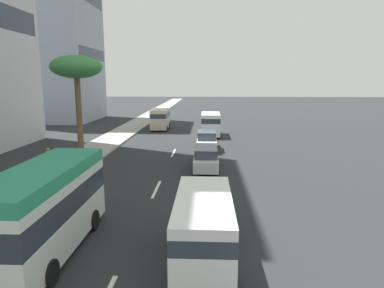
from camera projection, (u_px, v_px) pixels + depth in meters
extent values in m
plane|color=#26282B|center=(180.00, 140.00, 36.19)|extent=(198.00, 198.00, 0.00)
cube|color=#9E9B93|center=(112.00, 139.00, 36.50)|extent=(162.00, 3.42, 0.15)
cube|color=silver|center=(156.00, 189.00, 19.83)|extent=(3.20, 0.16, 0.01)
cube|color=silver|center=(173.00, 153.00, 29.76)|extent=(3.20, 0.16, 0.01)
cube|color=silver|center=(206.00, 161.00, 24.44)|extent=(4.60, 1.70, 0.75)
cube|color=#38424C|center=(206.00, 152.00, 24.09)|extent=(2.53, 1.57, 0.62)
cylinder|color=black|center=(196.00, 159.00, 25.92)|extent=(0.64, 0.22, 0.64)
cylinder|color=black|center=(216.00, 160.00, 25.85)|extent=(0.64, 0.22, 0.64)
cylinder|color=black|center=(194.00, 169.00, 23.12)|extent=(0.64, 0.22, 0.64)
cylinder|color=black|center=(218.00, 169.00, 23.05)|extent=(0.64, 0.22, 0.64)
cube|color=silver|center=(46.00, 214.00, 12.25)|extent=(6.98, 2.12, 2.50)
cube|color=#268C66|center=(42.00, 174.00, 11.98)|extent=(6.98, 2.12, 0.48)
cube|color=#28333D|center=(45.00, 202.00, 12.17)|extent=(7.00, 2.12, 0.83)
cylinder|color=black|center=(50.00, 273.00, 10.41)|extent=(0.84, 0.26, 0.84)
cylinder|color=black|center=(93.00, 220.00, 14.39)|extent=(0.84, 0.26, 0.84)
cylinder|color=black|center=(47.00, 219.00, 14.48)|extent=(0.84, 0.26, 0.84)
cube|color=white|center=(204.00, 227.00, 11.77)|extent=(5.13, 1.91, 2.10)
cube|color=#2D3842|center=(204.00, 214.00, 11.69)|extent=(5.14, 1.91, 0.50)
cylinder|color=black|center=(181.00, 231.00, 13.49)|extent=(0.72, 0.24, 0.72)
cylinder|color=black|center=(227.00, 232.00, 13.41)|extent=(0.72, 0.24, 0.72)
cylinder|color=black|center=(173.00, 274.00, 10.46)|extent=(0.72, 0.24, 0.72)
cylinder|color=black|center=(233.00, 276.00, 10.38)|extent=(0.72, 0.24, 0.72)
cube|color=beige|center=(160.00, 119.00, 43.67)|extent=(4.61, 1.98, 2.38)
cube|color=#2D3842|center=(160.00, 115.00, 43.58)|extent=(4.62, 1.98, 0.57)
cylinder|color=black|center=(167.00, 128.00, 42.46)|extent=(0.72, 0.24, 0.72)
cylinder|color=black|center=(151.00, 128.00, 42.54)|extent=(0.72, 0.24, 0.72)
cylinder|color=black|center=(169.00, 125.00, 45.17)|extent=(0.72, 0.24, 0.72)
cylinder|color=black|center=(155.00, 125.00, 45.26)|extent=(0.72, 0.24, 0.72)
cube|color=white|center=(211.00, 124.00, 38.67)|extent=(4.73, 2.05, 2.37)
cube|color=#2D3842|center=(211.00, 119.00, 38.58)|extent=(4.74, 2.06, 0.57)
cylinder|color=black|center=(202.00, 131.00, 40.30)|extent=(0.72, 0.24, 0.72)
cylinder|color=black|center=(219.00, 131.00, 40.21)|extent=(0.72, 0.24, 0.72)
cylinder|color=black|center=(202.00, 135.00, 37.51)|extent=(0.72, 0.24, 0.72)
cylinder|color=black|center=(220.00, 135.00, 37.42)|extent=(0.72, 0.24, 0.72)
cube|color=white|center=(207.00, 143.00, 31.10)|extent=(4.55, 1.73, 0.85)
cube|color=#38424C|center=(207.00, 135.00, 30.74)|extent=(2.50, 1.59, 0.70)
cylinder|color=black|center=(198.00, 143.00, 32.58)|extent=(0.64, 0.22, 0.64)
cylinder|color=black|center=(215.00, 143.00, 32.51)|extent=(0.64, 0.22, 0.64)
cylinder|color=black|center=(198.00, 149.00, 29.80)|extent=(0.64, 0.22, 0.64)
cylinder|color=black|center=(216.00, 149.00, 29.73)|extent=(0.64, 0.22, 0.64)
cylinder|color=navy|center=(49.00, 167.00, 22.67)|extent=(0.14, 0.14, 0.82)
cylinder|color=navy|center=(50.00, 166.00, 22.83)|extent=(0.14, 0.14, 0.82)
cube|color=#4C8C66|center=(49.00, 156.00, 22.62)|extent=(0.39, 0.37, 0.65)
sphere|color=#9E7251|center=(48.00, 149.00, 22.54)|extent=(0.22, 0.22, 0.22)
cylinder|color=brown|center=(79.00, 117.00, 26.48)|extent=(0.44, 0.44, 6.48)
ellipsoid|color=#388442|center=(76.00, 67.00, 25.79)|extent=(3.84, 3.84, 1.73)
cube|color=#99A3B2|center=(47.00, 8.00, 51.50)|extent=(12.63, 13.09, 33.94)
cube|color=#2D3847|center=(92.00, 54.00, 52.45)|extent=(11.62, 0.08, 1.70)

